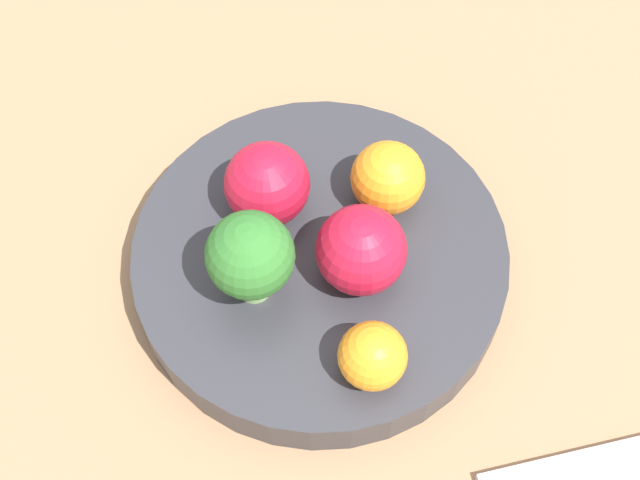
{
  "coord_description": "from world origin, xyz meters",
  "views": [
    {
      "loc": [
        0.24,
        0.01,
        0.46
      ],
      "look_at": [
        0.0,
        0.0,
        0.06
      ],
      "focal_mm": 50.0,
      "sensor_mm": 36.0,
      "label": 1
    }
  ],
  "objects_px": {
    "apple_red": "(361,250)",
    "orange_back": "(373,356)",
    "broccoli": "(250,257)",
    "orange_front": "(388,178)",
    "apple_green": "(267,184)",
    "bowl": "(320,262)"
  },
  "relations": [
    {
      "from": "apple_red",
      "to": "orange_back",
      "type": "height_order",
      "value": "apple_red"
    },
    {
      "from": "broccoli",
      "to": "orange_front",
      "type": "bearing_deg",
      "value": 131.12
    },
    {
      "from": "apple_green",
      "to": "orange_front",
      "type": "height_order",
      "value": "apple_green"
    },
    {
      "from": "broccoli",
      "to": "apple_red",
      "type": "height_order",
      "value": "broccoli"
    },
    {
      "from": "apple_red",
      "to": "apple_green",
      "type": "relative_size",
      "value": 1.02
    },
    {
      "from": "orange_front",
      "to": "orange_back",
      "type": "relative_size",
      "value": 1.18
    },
    {
      "from": "bowl",
      "to": "orange_front",
      "type": "height_order",
      "value": "orange_front"
    },
    {
      "from": "broccoli",
      "to": "orange_front",
      "type": "distance_m",
      "value": 0.09
    },
    {
      "from": "orange_back",
      "to": "bowl",
      "type": "bearing_deg",
      "value": -157.38
    },
    {
      "from": "orange_front",
      "to": "apple_green",
      "type": "bearing_deg",
      "value": -82.16
    },
    {
      "from": "orange_front",
      "to": "orange_back",
      "type": "xyz_separation_m",
      "value": [
        0.1,
        -0.01,
        -0.0
      ]
    },
    {
      "from": "bowl",
      "to": "apple_red",
      "type": "xyz_separation_m",
      "value": [
        0.01,
        0.02,
        0.04
      ]
    },
    {
      "from": "orange_back",
      "to": "broccoli",
      "type": "bearing_deg",
      "value": -124.7
    },
    {
      "from": "bowl",
      "to": "apple_red",
      "type": "height_order",
      "value": "apple_red"
    },
    {
      "from": "orange_front",
      "to": "bowl",
      "type": "bearing_deg",
      "value": -45.65
    },
    {
      "from": "apple_red",
      "to": "broccoli",
      "type": "bearing_deg",
      "value": -77.3
    },
    {
      "from": "apple_green",
      "to": "bowl",
      "type": "bearing_deg",
      "value": 49.12
    },
    {
      "from": "broccoli",
      "to": "orange_back",
      "type": "height_order",
      "value": "broccoli"
    },
    {
      "from": "broccoli",
      "to": "apple_green",
      "type": "distance_m",
      "value": 0.05
    },
    {
      "from": "bowl",
      "to": "apple_green",
      "type": "bearing_deg",
      "value": -130.88
    },
    {
      "from": "bowl",
      "to": "apple_red",
      "type": "relative_size",
      "value": 4.32
    },
    {
      "from": "broccoli",
      "to": "apple_green",
      "type": "xyz_separation_m",
      "value": [
        -0.05,
        0.0,
        -0.01
      ]
    }
  ]
}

